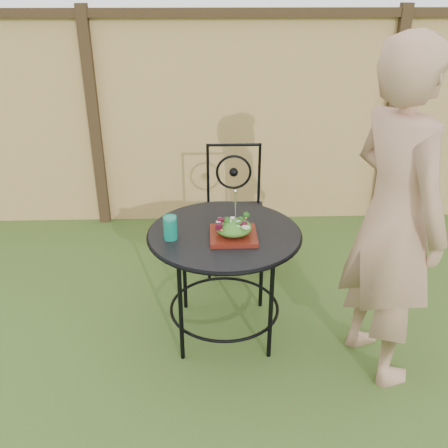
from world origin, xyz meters
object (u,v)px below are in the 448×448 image
(diner, at_px, (394,220))
(salad_plate, at_px, (233,235))
(patio_table, at_px, (224,252))
(patio_chair, at_px, (234,206))

(diner, bearing_deg, salad_plate, 55.94)
(salad_plate, bearing_deg, diner, -15.98)
(patio_table, height_order, patio_chair, patio_chair)
(patio_table, height_order, salad_plate, salad_plate)
(salad_plate, bearing_deg, patio_table, 124.28)
(patio_chair, distance_m, salad_plate, 0.97)
(patio_chair, bearing_deg, salad_plate, -93.47)
(diner, bearing_deg, patio_chair, 15.28)
(patio_table, distance_m, salad_plate, 0.17)
(patio_table, height_order, diner, diner)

